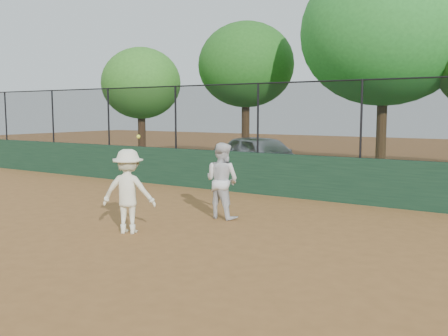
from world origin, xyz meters
The scene contains 10 objects.
ground centered at (0.00, 0.00, 0.00)m, with size 80.00×80.00×0.00m, color brown.
back_wall centered at (0.00, 6.00, 0.60)m, with size 26.00×0.20×1.20m, color #1B3C26.
grass_strip centered at (0.00, 12.00, 0.00)m, with size 36.00×12.00×0.01m, color #244816.
parked_car centered at (-2.01, 9.03, 0.78)m, with size 1.84×4.57×1.56m, color #B6BCC1.
player_second centered at (0.44, 2.67, 0.85)m, with size 0.83×0.64×1.70m, color silver.
player_main centered at (-0.34, 0.52, 0.83)m, with size 1.23×1.01×1.96m.
fence_assembly centered at (-0.03, 6.00, 2.24)m, with size 26.00×0.06×2.00m.
tree_0 centered at (-9.53, 11.04, 3.67)m, with size 3.83×3.48×5.34m.
tree_1 centered at (-4.78, 12.59, 4.40)m, with size 4.32×3.92×6.28m.
tree_2 centered at (1.43, 11.77, 5.20)m, with size 6.09×5.54×7.84m.
Camera 1 is at (6.48, -6.58, 2.39)m, focal length 40.00 mm.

